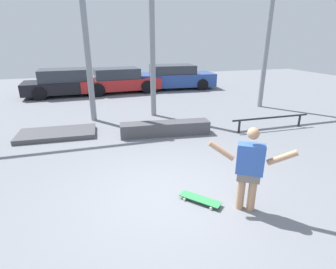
{
  "coord_description": "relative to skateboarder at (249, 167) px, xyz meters",
  "views": [
    {
      "loc": [
        -1.19,
        -4.0,
        2.77
      ],
      "look_at": [
        0.48,
        1.51,
        0.67
      ],
      "focal_mm": 28.0,
      "sensor_mm": 36.0,
      "label": 1
    }
  ],
  "objects": [
    {
      "name": "canopy_support_left",
      "position": [
        -4.69,
        6.24,
        2.28
      ],
      "size": [
        4.96,
        0.2,
        5.04
      ],
      "color": "gray",
      "rests_on": "ground_plane"
    },
    {
      "name": "parked_car_black",
      "position": [
        -3.39,
        11.28,
        -0.16
      ],
      "size": [
        4.52,
        2.14,
        1.34
      ],
      "rotation": [
        0.0,
        0.0,
        0.04
      ],
      "color": "black",
      "rests_on": "ground_plane"
    },
    {
      "name": "skateboarder",
      "position": [
        0.0,
        0.0,
        0.0
      ],
      "size": [
        1.21,
        0.85,
        1.49
      ],
      "rotation": [
        0.0,
        0.0,
        -0.59
      ],
      "color": "tan",
      "rests_on": "ground_plane"
    },
    {
      "name": "manual_pad",
      "position": [
        -3.44,
        4.86,
        -0.74
      ],
      "size": [
        2.29,
        1.24,
        0.14
      ],
      "primitive_type": "cube",
      "rotation": [
        0.0,
        0.0,
        -0.04
      ],
      "color": "#47474C",
      "rests_on": "ground_plane"
    },
    {
      "name": "canopy_support_right",
      "position": [
        2.3,
        6.24,
        2.28
      ],
      "size": [
        4.96,
        0.2,
        5.04
      ],
      "color": "gray",
      "rests_on": "ground_plane"
    },
    {
      "name": "parked_car_red",
      "position": [
        -0.75,
        11.32,
        -0.17
      ],
      "size": [
        4.32,
        2.08,
        1.31
      ],
      "rotation": [
        0.0,
        0.0,
        0.05
      ],
      "color": "red",
      "rests_on": "ground_plane"
    },
    {
      "name": "grind_rail",
      "position": [
        3.13,
        3.49,
        -0.46
      ],
      "size": [
        2.76,
        0.11,
        0.43
      ],
      "rotation": [
        0.0,
        0.0,
        -0.02
      ],
      "color": "black",
      "rests_on": "ground_plane"
    },
    {
      "name": "skateboard",
      "position": [
        -0.67,
        0.4,
        -0.74
      ],
      "size": [
        0.66,
        0.72,
        0.08
      ],
      "rotation": [
        0.0,
        0.0,
        -0.85
      ],
      "color": "#338C4C",
      "rests_on": "ground_plane"
    },
    {
      "name": "grind_box",
      "position": [
        -0.27,
        4.0,
        -0.61
      ],
      "size": [
        2.75,
        0.81,
        0.4
      ],
      "primitive_type": "cube",
      "rotation": [
        0.0,
        0.0,
        -0.11
      ],
      "color": "#47474C",
      "rests_on": "ground_plane"
    },
    {
      "name": "ground_plane",
      "position": [
        -1.19,
        0.72,
        -0.81
      ],
      "size": [
        36.0,
        36.0,
        0.0
      ],
      "primitive_type": "plane",
      "color": "slate"
    },
    {
      "name": "parked_car_blue",
      "position": [
        2.52,
        11.56,
        -0.14
      ],
      "size": [
        4.61,
        2.27,
        1.37
      ],
      "rotation": [
        0.0,
        0.0,
        -0.07
      ],
      "color": "#284793",
      "rests_on": "ground_plane"
    }
  ]
}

